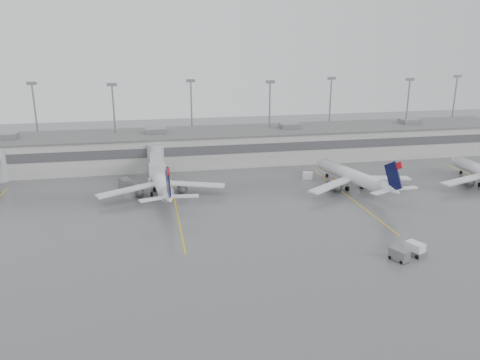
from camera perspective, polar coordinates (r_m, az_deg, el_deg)
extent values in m
plane|color=#57575A|center=(70.86, 8.07, -9.16)|extent=(260.00, 260.00, 0.00)
cube|color=#A0A09B|center=(122.90, -0.72, 4.18)|extent=(150.00, 16.00, 8.00)
cube|color=#47474C|center=(114.97, 0.01, 3.81)|extent=(150.00, 0.15, 2.20)
cube|color=#606060|center=(122.08, -0.73, 6.03)|extent=(152.00, 17.00, 0.30)
cube|color=slate|center=(124.41, -26.59, 4.81)|extent=(5.00, 4.00, 1.30)
cube|color=slate|center=(139.89, 19.98, 6.72)|extent=(5.00, 4.00, 1.30)
cylinder|color=gray|center=(132.10, -23.54, 6.33)|extent=(0.44, 0.44, 20.00)
cube|color=slate|center=(130.89, -24.07, 10.71)|extent=(2.40, 0.50, 0.80)
cylinder|color=gray|center=(121.97, -14.99, 6.39)|extent=(0.44, 0.44, 20.00)
cube|color=slate|center=(120.65, -15.36, 11.15)|extent=(2.40, 0.50, 0.80)
cylinder|color=gray|center=(129.65, -5.90, 7.46)|extent=(0.44, 0.44, 20.00)
cube|color=slate|center=(128.41, -6.04, 11.95)|extent=(2.40, 0.50, 0.80)
cylinder|color=gray|center=(125.84, 3.61, 7.23)|extent=(0.44, 0.44, 20.00)
cube|color=slate|center=(124.56, 3.70, 11.86)|extent=(2.40, 0.50, 0.80)
cylinder|color=gray|center=(139.17, 10.87, 7.88)|extent=(0.44, 0.44, 20.00)
cube|color=slate|center=(138.02, 11.11, 12.07)|extent=(2.40, 0.50, 0.80)
cylinder|color=gray|center=(141.40, 19.62, 7.35)|extent=(0.44, 0.44, 20.00)
cube|color=slate|center=(140.26, 20.03, 11.46)|extent=(2.40, 0.50, 0.80)
cylinder|color=gray|center=(158.52, 24.54, 7.74)|extent=(0.44, 0.44, 20.00)
cube|color=slate|center=(157.51, 24.99, 11.39)|extent=(2.40, 0.50, 0.80)
cylinder|color=#A2A5A7|center=(113.26, -10.22, 2.56)|extent=(4.00, 4.00, 7.00)
cube|color=#A2A5A7|center=(106.76, -10.15, 2.14)|extent=(2.80, 13.00, 2.60)
cube|color=#A2A5A7|center=(99.52, -10.04, 1.07)|extent=(3.40, 2.40, 3.00)
cylinder|color=gray|center=(100.33, -9.95, -0.52)|extent=(0.70, 0.70, 2.80)
cube|color=black|center=(100.64, -9.92, -1.09)|extent=(2.20, 1.20, 0.70)
cube|color=yellow|center=(89.49, -7.75, -3.51)|extent=(0.25, 40.00, 0.01)
cube|color=yellow|center=(97.72, 13.19, -2.05)|extent=(0.25, 40.00, 0.01)
cylinder|color=white|center=(98.30, -9.74, 0.03)|extent=(4.71, 21.30, 2.88)
cone|color=white|center=(109.72, -10.49, 1.75)|extent=(3.11, 2.93, 2.88)
cone|color=white|center=(86.09, -8.72, -2.08)|extent=(3.29, 5.04, 2.88)
cube|color=white|center=(95.50, -13.52, -1.18)|extent=(12.47, 7.18, 0.34)
cube|color=white|center=(96.91, -5.58, -0.52)|extent=(12.73, 5.24, 0.34)
cube|color=#080C34|center=(84.78, -8.76, -0.39)|extent=(0.76, 5.41, 6.28)
cube|color=red|center=(82.89, -8.71, 1.01)|extent=(0.46, 1.96, 1.82)
cylinder|color=black|center=(107.25, -10.23, 0.05)|extent=(0.41, 0.89, 0.86)
cylinder|color=black|center=(96.99, -10.71, -1.71)|extent=(0.52, 1.09, 1.06)
cylinder|color=black|center=(97.41, -8.36, -1.51)|extent=(0.52, 1.09, 1.06)
cylinder|color=white|center=(103.36, 13.28, 0.61)|extent=(7.33, 20.79, 2.82)
cone|color=white|center=(112.47, 9.72, 2.13)|extent=(3.33, 3.19, 2.82)
cone|color=white|center=(94.11, 17.85, -1.11)|extent=(3.79, 5.21, 2.82)
cube|color=white|center=(97.77, 11.09, -0.64)|extent=(11.74, 8.36, 0.33)
cube|color=white|center=(105.68, 16.95, 0.25)|extent=(12.39, 3.54, 0.33)
cube|color=#080C34|center=(93.02, 18.19, 0.41)|extent=(1.45, 5.22, 6.15)
cube|color=red|center=(91.53, 18.83, 1.68)|extent=(0.70, 1.92, 1.78)
cylinder|color=black|center=(110.56, 10.57, 0.54)|extent=(0.51, 0.90, 0.85)
cylinder|color=black|center=(101.43, 12.93, -1.03)|extent=(0.64, 1.10, 1.03)
cylinder|color=black|center=(103.79, 14.68, -0.75)|extent=(0.64, 1.10, 1.03)
cone|color=white|center=(125.17, 24.71, 2.25)|extent=(2.85, 2.68, 2.72)
cube|color=white|center=(110.83, 25.65, 0.02)|extent=(11.99, 5.30, 0.32)
cylinder|color=black|center=(123.23, 25.33, 0.85)|extent=(0.36, 0.83, 0.82)
cylinder|color=black|center=(114.28, 27.21, -0.51)|extent=(0.46, 1.02, 1.00)
cube|color=white|center=(74.80, 20.54, -7.85)|extent=(2.54, 3.05, 1.97)
cube|color=slate|center=(75.04, 20.49, -8.27)|extent=(2.91, 3.54, 0.76)
cylinder|color=black|center=(74.97, 19.41, -8.24)|extent=(0.46, 0.66, 0.61)
cylinder|color=black|center=(76.29, 20.20, -7.88)|extent=(0.46, 0.66, 0.61)
cylinder|color=black|center=(73.86, 20.77, -8.77)|extent=(0.46, 0.66, 0.61)
cylinder|color=black|center=(75.21, 21.55, -8.40)|extent=(0.46, 0.66, 0.61)
cube|color=slate|center=(72.32, 18.84, -8.58)|extent=(2.51, 3.12, 1.66)
cylinder|color=black|center=(72.60, 17.84, -8.95)|extent=(0.41, 0.59, 0.55)
cylinder|color=black|center=(72.60, 19.74, -9.14)|extent=(0.41, 0.59, 0.55)
cube|color=white|center=(103.00, -10.29, -0.33)|extent=(3.15, 2.52, 1.95)
cube|color=white|center=(108.56, 8.24, 0.54)|extent=(2.57, 2.16, 1.55)
cube|color=slate|center=(103.94, -13.79, -0.38)|extent=(3.15, 3.76, 2.01)
cone|color=#E04F04|center=(95.77, -6.90, -1.88)|extent=(0.45, 0.45, 0.71)
cone|color=#E04F04|center=(108.84, 11.37, 0.20)|extent=(0.46, 0.46, 0.74)
cone|color=#E04F04|center=(117.36, 25.64, 0.02)|extent=(0.38, 0.38, 0.61)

